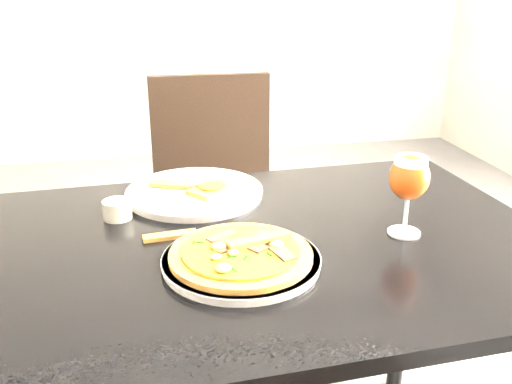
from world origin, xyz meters
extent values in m
cube|color=black|center=(0.35, -0.01, 0.73)|extent=(1.23, 0.84, 0.03)
cylinder|color=black|center=(-0.20, 0.31, 0.36)|extent=(0.05, 0.05, 0.72)
cylinder|color=black|center=(0.88, 0.35, 0.36)|extent=(0.05, 0.05, 0.72)
cube|color=black|center=(0.37, 0.69, 0.46)|extent=(0.45, 0.45, 0.04)
cylinder|color=black|center=(0.19, 0.53, 0.22)|extent=(0.04, 0.04, 0.44)
cylinder|color=black|center=(0.54, 0.51, 0.22)|extent=(0.04, 0.04, 0.44)
cylinder|color=black|center=(0.20, 0.87, 0.22)|extent=(0.04, 0.04, 0.44)
cylinder|color=black|center=(0.55, 0.86, 0.22)|extent=(0.04, 0.04, 0.44)
cube|color=black|center=(0.38, 0.89, 0.72)|extent=(0.41, 0.05, 0.43)
cylinder|color=silver|center=(0.30, -0.10, 0.76)|extent=(0.36, 0.36, 0.02)
cylinder|color=brown|center=(0.30, -0.10, 0.77)|extent=(0.26, 0.26, 0.01)
cylinder|color=#AD510E|center=(0.30, -0.10, 0.78)|extent=(0.22, 0.22, 0.01)
cube|color=#462E1E|center=(0.32, -0.10, 0.78)|extent=(0.05, 0.03, 0.00)
cube|color=#462E1E|center=(0.32, -0.06, 0.78)|extent=(0.05, 0.06, 0.00)
cube|color=#462E1E|center=(0.26, -0.05, 0.78)|extent=(0.05, 0.06, 0.00)
cube|color=#462E1E|center=(0.27, -0.10, 0.78)|extent=(0.05, 0.03, 0.00)
cube|color=#462E1E|center=(0.27, -0.14, 0.78)|extent=(0.05, 0.06, 0.00)
cube|color=#462E1E|center=(0.33, -0.16, 0.78)|extent=(0.05, 0.06, 0.00)
ellipsoid|color=#E8B34B|center=(0.31, -0.09, 0.79)|extent=(0.02, 0.02, 0.01)
ellipsoid|color=#E8B34B|center=(0.28, -0.04, 0.79)|extent=(0.02, 0.02, 0.01)
ellipsoid|color=#E8B34B|center=(0.28, -0.10, 0.79)|extent=(0.02, 0.02, 0.01)
ellipsoid|color=#E8B34B|center=(0.27, -0.16, 0.79)|extent=(0.02, 0.02, 0.01)
ellipsoid|color=#E8B34B|center=(0.31, -0.12, 0.79)|extent=(0.02, 0.02, 0.01)
cube|color=#0E4D0D|center=(0.30, -0.09, 0.78)|extent=(0.01, 0.02, 0.00)
cube|color=#0E4D0D|center=(0.28, -0.06, 0.78)|extent=(0.01, 0.02, 0.00)
cube|color=#0E4D0D|center=(0.24, -0.06, 0.78)|extent=(0.02, 0.01, 0.00)
cube|color=#0E4D0D|center=(0.27, -0.10, 0.78)|extent=(0.02, 0.00, 0.00)
cube|color=#0E4D0D|center=(0.25, -0.13, 0.78)|extent=(0.02, 0.01, 0.00)
cube|color=#0E4D0D|center=(0.29, -0.12, 0.78)|extent=(0.01, 0.02, 0.00)
cube|color=#0E4D0D|center=(0.31, -0.14, 0.78)|extent=(0.01, 0.02, 0.00)
cube|color=#0E4D0D|center=(0.35, -0.15, 0.78)|extent=(0.02, 0.01, 0.00)
cube|color=#0E4D0D|center=(0.32, -0.10, 0.78)|extent=(0.02, 0.00, 0.00)
cube|color=#0E4D0D|center=(0.34, -0.07, 0.78)|extent=(0.02, 0.01, 0.00)
cube|color=brown|center=(0.33, -0.09, 0.79)|extent=(0.12, 0.06, 0.01)
cylinder|color=silver|center=(0.25, 0.26, 0.76)|extent=(0.34, 0.34, 0.02)
cube|color=brown|center=(0.21, 0.28, 0.77)|extent=(0.14, 0.09, 0.01)
cube|color=brown|center=(0.29, 0.23, 0.77)|extent=(0.13, 0.12, 0.01)
cylinder|color=#AD510E|center=(0.29, 0.23, 0.78)|extent=(0.06, 0.06, 0.00)
cube|color=brown|center=(0.18, 0.04, 0.75)|extent=(0.11, 0.03, 0.01)
cylinder|color=beige|center=(0.07, 0.16, 0.77)|extent=(0.06, 0.06, 0.04)
cylinder|color=gold|center=(0.07, 0.16, 0.79)|extent=(0.05, 0.05, 0.01)
cylinder|color=silver|center=(0.65, -0.04, 0.75)|extent=(0.07, 0.07, 0.00)
cylinder|color=silver|center=(0.65, -0.04, 0.79)|extent=(0.01, 0.01, 0.07)
ellipsoid|color=#A63810|center=(0.65, -0.04, 0.87)|extent=(0.08, 0.08, 0.09)
cylinder|color=white|center=(0.65, -0.04, 0.91)|extent=(0.06, 0.06, 0.02)
camera|label=1|loc=(0.13, -1.01, 1.25)|focal=40.00mm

